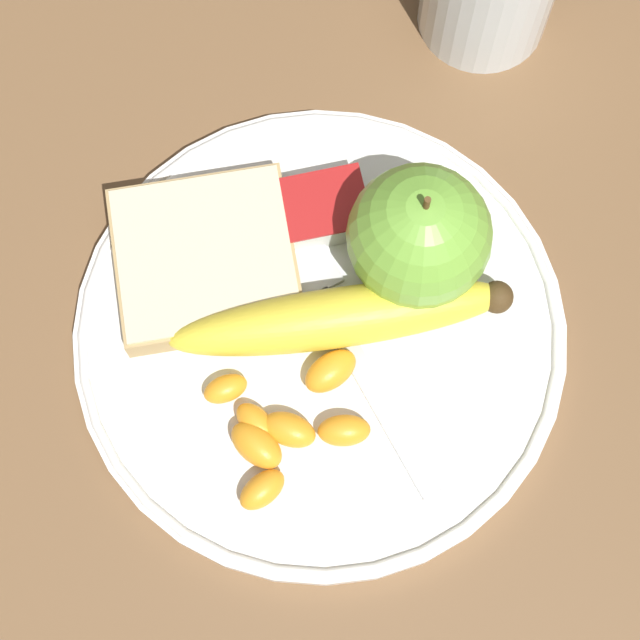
% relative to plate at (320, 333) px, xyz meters
% --- Properties ---
extents(ground_plane, '(3.00, 3.00, 0.00)m').
position_rel_plate_xyz_m(ground_plane, '(0.00, 0.00, -0.01)').
color(ground_plane, brown).
extents(plate, '(0.29, 0.29, 0.01)m').
position_rel_plate_xyz_m(plate, '(0.00, 0.00, 0.00)').
color(plate, white).
rests_on(plate, ground_plane).
extents(apple, '(0.08, 0.08, 0.09)m').
position_rel_plate_xyz_m(apple, '(-0.06, -0.03, 0.05)').
color(apple, '#72B23D').
rests_on(apple, plate).
extents(banana, '(0.20, 0.05, 0.03)m').
position_rel_plate_xyz_m(banana, '(-0.01, 0.00, 0.02)').
color(banana, yellow).
rests_on(banana, plate).
extents(bread_slice, '(0.11, 0.10, 0.02)m').
position_rel_plate_xyz_m(bread_slice, '(0.06, -0.05, 0.02)').
color(bread_slice, tan).
rests_on(bread_slice, plate).
extents(fork, '(0.07, 0.19, 0.00)m').
position_rel_plate_xyz_m(fork, '(-0.01, -0.00, 0.01)').
color(fork, silver).
rests_on(fork, plate).
extents(jam_packet, '(0.05, 0.04, 0.02)m').
position_rel_plate_xyz_m(jam_packet, '(-0.02, -0.07, 0.01)').
color(jam_packet, white).
rests_on(jam_packet, plate).
extents(orange_segment_0, '(0.03, 0.03, 0.02)m').
position_rel_plate_xyz_m(orange_segment_0, '(0.05, 0.05, 0.01)').
color(orange_segment_0, orange).
rests_on(orange_segment_0, plate).
extents(orange_segment_1, '(0.04, 0.03, 0.02)m').
position_rel_plate_xyz_m(orange_segment_1, '(0.03, 0.06, 0.01)').
color(orange_segment_1, orange).
rests_on(orange_segment_1, plate).
extents(orange_segment_2, '(0.04, 0.04, 0.02)m').
position_rel_plate_xyz_m(orange_segment_2, '(0.05, 0.06, 0.01)').
color(orange_segment_2, orange).
rests_on(orange_segment_2, plate).
extents(orange_segment_3, '(0.03, 0.02, 0.02)m').
position_rel_plate_xyz_m(orange_segment_3, '(-0.00, 0.06, 0.01)').
color(orange_segment_3, orange).
rests_on(orange_segment_3, plate).
extents(orange_segment_4, '(0.03, 0.02, 0.01)m').
position_rel_plate_xyz_m(orange_segment_4, '(0.06, 0.02, 0.01)').
color(orange_segment_4, orange).
rests_on(orange_segment_4, plate).
extents(orange_segment_5, '(0.04, 0.03, 0.02)m').
position_rel_plate_xyz_m(orange_segment_5, '(0.00, 0.03, 0.01)').
color(orange_segment_5, orange).
rests_on(orange_segment_5, plate).
extents(orange_segment_6, '(0.03, 0.03, 0.02)m').
position_rel_plate_xyz_m(orange_segment_6, '(0.05, 0.08, 0.01)').
color(orange_segment_6, orange).
rests_on(orange_segment_6, plate).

